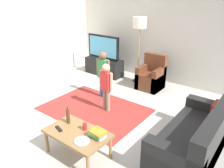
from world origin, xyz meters
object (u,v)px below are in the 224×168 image
coffee_table (77,135)px  couch (198,140)px  armchair (151,77)px  tv_remote (59,129)px  child_near_tv (103,71)px  child_center (106,83)px  tv (103,47)px  book_stack (98,133)px  tv_stand (104,67)px  soda_can (85,126)px  floor_lamp (140,26)px  plate (82,141)px  bottle (68,116)px

coffee_table → couch: bearing=37.2°
armchair → tv_remote: armchair is taller
child_near_tv → coffee_table: 2.13m
child_center → armchair: bearing=83.7°
couch → tv: bearing=150.9°
coffee_table → book_stack: bearing=19.2°
couch → child_center: (-2.03, 0.27, 0.34)m
tv_stand → soda_can: size_ratio=10.00×
floor_lamp → soda_can: size_ratio=14.83×
tv → plate: size_ratio=5.00×
couch → bottle: bearing=-150.1°
child_center → child_near_tv: bearing=135.3°
coffee_table → bottle: 0.36m
book_stack → couch: bearing=41.1°
tv → plate: (2.24, -3.19, -0.42)m
floor_lamp → book_stack: 3.53m
plate → book_stack: bearing=66.7°
child_near_tv → tv_remote: 2.11m
couch → floor_lamp: size_ratio=1.01×
armchair → bottle: (0.07, -2.95, 0.25)m
bottle → book_stack: bearing=1.0°
tv → tv_stand: bearing=90.0°
plate → soda_can: bearing=125.4°
armchair → child_near_tv: (-0.64, -1.21, 0.39)m
tv_stand → tv: 0.60m
couch → soda_can: couch is taller
book_stack → tv_stand: bearing=128.2°
tv_stand → child_center: child_center is taller
armchair → child_near_tv: child_near_tv is taller
armchair → child_center: child_center is taller
coffee_table → tv_remote: size_ratio=5.88×
floor_lamp → child_center: 2.10m
child_center → book_stack: 1.56m
child_center → bottle: child_center is taller
tv → couch: 4.05m
armchair → plate: (0.59, -3.17, 0.13)m
floor_lamp → soda_can: floor_lamp is taller
tv_stand → bottle: size_ratio=3.95×
couch → floor_lamp: floor_lamp is taller
tv → soda_can: bearing=-54.9°
coffee_table → bottle: size_ratio=3.29×
tv → armchair: tv is taller
tv_remote → soda_can: (0.33, 0.24, 0.05)m
child_center → book_stack: bearing=-55.6°
floor_lamp → tv_remote: (0.63, -3.36, -1.11)m
book_stack → bottle: size_ratio=0.82×
bottle → plate: (0.52, -0.22, -0.12)m
child_near_tv → coffee_table: size_ratio=1.14×
tv_stand → tv_remote: size_ratio=7.06×
tv → armchair: size_ratio=1.22×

